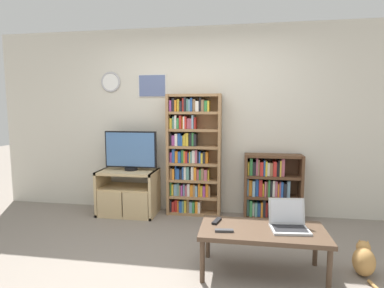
{
  "coord_description": "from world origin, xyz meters",
  "views": [
    {
      "loc": [
        0.58,
        -2.41,
        1.46
      ],
      "look_at": [
        0.03,
        0.97,
        1.07
      ],
      "focal_mm": 28.0,
      "sensor_mm": 36.0,
      "label": 1
    }
  ],
  "objects_px": {
    "remote_near_laptop": "(224,231)",
    "coffee_table": "(262,233)",
    "bookshelf_short": "(269,187)",
    "bookshelf_tall": "(191,156)",
    "television": "(131,151)",
    "laptop": "(288,222)",
    "tv_stand": "(128,192)",
    "cat": "(364,260)",
    "remote_far_from_laptop": "(217,221)"
  },
  "relations": [
    {
      "from": "remote_far_from_laptop",
      "to": "television",
      "type": "bearing_deg",
      "value": -28.23
    },
    {
      "from": "tv_stand",
      "to": "television",
      "type": "height_order",
      "value": "television"
    },
    {
      "from": "television",
      "to": "bookshelf_tall",
      "type": "bearing_deg",
      "value": 8.33
    },
    {
      "from": "tv_stand",
      "to": "bookshelf_tall",
      "type": "distance_m",
      "value": 1.02
    },
    {
      "from": "bookshelf_short",
      "to": "coffee_table",
      "type": "relative_size",
      "value": 0.79
    },
    {
      "from": "tv_stand",
      "to": "television",
      "type": "distance_m",
      "value": 0.59
    },
    {
      "from": "bookshelf_tall",
      "to": "remote_far_from_laptop",
      "type": "height_order",
      "value": "bookshelf_tall"
    },
    {
      "from": "laptop",
      "to": "remote_near_laptop",
      "type": "bearing_deg",
      "value": -169.7
    },
    {
      "from": "bookshelf_tall",
      "to": "laptop",
      "type": "height_order",
      "value": "bookshelf_tall"
    },
    {
      "from": "television",
      "to": "coffee_table",
      "type": "relative_size",
      "value": 0.67
    },
    {
      "from": "cat",
      "to": "remote_far_from_laptop",
      "type": "bearing_deg",
      "value": -167.39
    },
    {
      "from": "laptop",
      "to": "coffee_table",
      "type": "bearing_deg",
      "value": -174.12
    },
    {
      "from": "laptop",
      "to": "television",
      "type": "bearing_deg",
      "value": 140.47
    },
    {
      "from": "tv_stand",
      "to": "remote_near_laptop",
      "type": "relative_size",
      "value": 4.87
    },
    {
      "from": "television",
      "to": "laptop",
      "type": "xyz_separation_m",
      "value": [
        1.94,
        -1.28,
        -0.42
      ]
    },
    {
      "from": "remote_near_laptop",
      "to": "coffee_table",
      "type": "bearing_deg",
      "value": 102.36
    },
    {
      "from": "bookshelf_short",
      "to": "bookshelf_tall",
      "type": "bearing_deg",
      "value": 179.7
    },
    {
      "from": "laptop",
      "to": "remote_far_from_laptop",
      "type": "height_order",
      "value": "laptop"
    },
    {
      "from": "coffee_table",
      "to": "remote_near_laptop",
      "type": "height_order",
      "value": "remote_near_laptop"
    },
    {
      "from": "remote_near_laptop",
      "to": "bookshelf_short",
      "type": "bearing_deg",
      "value": 154.69
    },
    {
      "from": "bookshelf_tall",
      "to": "television",
      "type": "bearing_deg",
      "value": -171.67
    },
    {
      "from": "coffee_table",
      "to": "cat",
      "type": "bearing_deg",
      "value": 7.72
    },
    {
      "from": "bookshelf_short",
      "to": "remote_near_laptop",
      "type": "xyz_separation_m",
      "value": [
        -0.52,
        -1.56,
        -0.01
      ]
    },
    {
      "from": "bookshelf_tall",
      "to": "cat",
      "type": "xyz_separation_m",
      "value": [
        1.77,
        -1.33,
        -0.68
      ]
    },
    {
      "from": "laptop",
      "to": "remote_near_laptop",
      "type": "relative_size",
      "value": 2.11
    },
    {
      "from": "bookshelf_short",
      "to": "laptop",
      "type": "bearing_deg",
      "value": -88.5
    },
    {
      "from": "coffee_table",
      "to": "remote_near_laptop",
      "type": "bearing_deg",
      "value": -160.78
    },
    {
      "from": "coffee_table",
      "to": "bookshelf_short",
      "type": "bearing_deg",
      "value": 82.54
    },
    {
      "from": "tv_stand",
      "to": "laptop",
      "type": "relative_size",
      "value": 2.31
    },
    {
      "from": "bookshelf_tall",
      "to": "bookshelf_short",
      "type": "xyz_separation_m",
      "value": [
        1.06,
        -0.01,
        -0.39
      ]
    },
    {
      "from": "coffee_table",
      "to": "laptop",
      "type": "xyz_separation_m",
      "value": [
        0.23,
        0.05,
        0.11
      ]
    },
    {
      "from": "laptop",
      "to": "remote_near_laptop",
      "type": "xyz_separation_m",
      "value": [
        -0.56,
        -0.16,
        -0.05
      ]
    },
    {
      "from": "bookshelf_short",
      "to": "remote_far_from_laptop",
      "type": "bearing_deg",
      "value": -114.1
    },
    {
      "from": "tv_stand",
      "to": "bookshelf_short",
      "type": "xyz_separation_m",
      "value": [
        1.94,
        0.16,
        0.12
      ]
    },
    {
      "from": "bookshelf_tall",
      "to": "coffee_table",
      "type": "bearing_deg",
      "value": -58.97
    },
    {
      "from": "bookshelf_tall",
      "to": "cat",
      "type": "height_order",
      "value": "bookshelf_tall"
    },
    {
      "from": "tv_stand",
      "to": "bookshelf_tall",
      "type": "xyz_separation_m",
      "value": [
        0.87,
        0.16,
        0.51
      ]
    },
    {
      "from": "bookshelf_tall",
      "to": "bookshelf_short",
      "type": "distance_m",
      "value": 1.13
    },
    {
      "from": "television",
      "to": "remote_far_from_laptop",
      "type": "distance_m",
      "value": 1.85
    },
    {
      "from": "tv_stand",
      "to": "cat",
      "type": "relative_size",
      "value": 1.94
    },
    {
      "from": "television",
      "to": "remote_near_laptop",
      "type": "bearing_deg",
      "value": -46.36
    },
    {
      "from": "cat",
      "to": "bookshelf_tall",
      "type": "bearing_deg",
      "value": 154.71
    },
    {
      "from": "television",
      "to": "bookshelf_short",
      "type": "bearing_deg",
      "value": 3.52
    },
    {
      "from": "television",
      "to": "bookshelf_tall",
      "type": "relative_size",
      "value": 0.44
    },
    {
      "from": "television",
      "to": "tv_stand",
      "type": "bearing_deg",
      "value": -134.0
    },
    {
      "from": "laptop",
      "to": "remote_far_from_laptop",
      "type": "distance_m",
      "value": 0.64
    },
    {
      "from": "tv_stand",
      "to": "television",
      "type": "bearing_deg",
      "value": 46.0
    },
    {
      "from": "tv_stand",
      "to": "coffee_table",
      "type": "distance_m",
      "value": 2.17
    },
    {
      "from": "tv_stand",
      "to": "bookshelf_tall",
      "type": "relative_size",
      "value": 0.48
    },
    {
      "from": "tv_stand",
      "to": "cat",
      "type": "height_order",
      "value": "tv_stand"
    }
  ]
}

